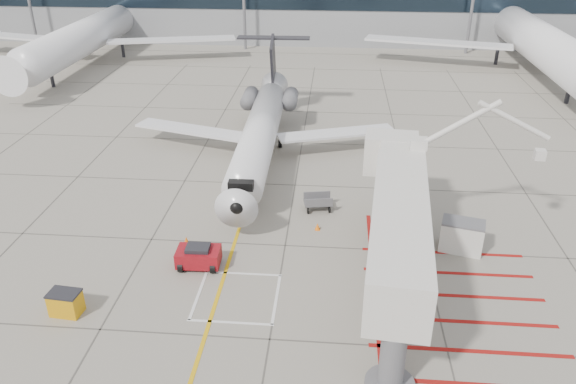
# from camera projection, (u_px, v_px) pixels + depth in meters

# --- Properties ---
(ground_plane) EXTENTS (260.00, 260.00, 0.00)m
(ground_plane) POSITION_uv_depth(u_px,v_px,m) (278.00, 287.00, 29.22)
(ground_plane) COLOR gray
(ground_plane) RESTS_ON ground
(regional_jet) EXTENTS (22.30, 27.91, 7.23)m
(regional_jet) POSITION_uv_depth(u_px,v_px,m) (256.00, 125.00, 40.39)
(regional_jet) COLOR silver
(regional_jet) RESTS_ON ground_plane
(jet_bridge) EXTENTS (10.13, 18.58, 7.14)m
(jet_bridge) POSITION_uv_depth(u_px,v_px,m) (398.00, 237.00, 26.87)
(jet_bridge) COLOR silver
(jet_bridge) RESTS_ON ground_plane
(pushback_tug) EXTENTS (2.39, 1.53, 1.37)m
(pushback_tug) POSITION_uv_depth(u_px,v_px,m) (198.00, 256.00, 30.59)
(pushback_tug) COLOR maroon
(pushback_tug) RESTS_ON ground_plane
(spill_bin) EXTENTS (1.52, 1.09, 1.25)m
(spill_bin) POSITION_uv_depth(u_px,v_px,m) (66.00, 303.00, 27.06)
(spill_bin) COLOR orange
(spill_bin) RESTS_ON ground_plane
(baggage_cart) EXTENTS (1.93, 1.41, 1.12)m
(baggage_cart) POSITION_uv_depth(u_px,v_px,m) (318.00, 202.00, 36.38)
(baggage_cart) COLOR #555459
(baggage_cart) RESTS_ON ground_plane
(ground_power_unit) EXTENTS (2.61, 1.91, 1.86)m
(ground_power_unit) POSITION_uv_depth(u_px,v_px,m) (462.00, 236.00, 31.95)
(ground_power_unit) COLOR silver
(ground_power_unit) RESTS_ON ground_plane
(cone_nose) EXTENTS (0.39, 0.39, 0.55)m
(cone_nose) POSITION_uv_depth(u_px,v_px,m) (186.00, 241.00, 32.73)
(cone_nose) COLOR orange
(cone_nose) RESTS_ON ground_plane
(cone_side) EXTENTS (0.32, 0.32, 0.44)m
(cone_side) POSITION_uv_depth(u_px,v_px,m) (318.00, 226.00, 34.30)
(cone_side) COLOR orange
(cone_side) RESTS_ON ground_plane
(bg_aircraft_b) EXTENTS (35.84, 39.82, 11.95)m
(bg_aircraft_b) POSITION_uv_depth(u_px,v_px,m) (88.00, 12.00, 69.46)
(bg_aircraft_b) COLOR silver
(bg_aircraft_b) RESTS_ON ground_plane
(bg_aircraft_c) EXTENTS (39.44, 43.83, 13.15)m
(bg_aircraft_c) POSITION_uv_depth(u_px,v_px,m) (538.00, 14.00, 65.12)
(bg_aircraft_c) COLOR silver
(bg_aircraft_c) RESTS_ON ground_plane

